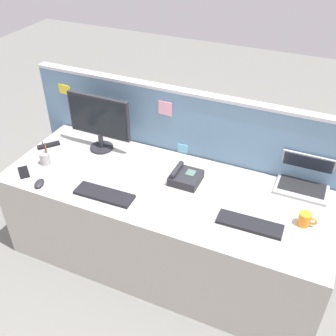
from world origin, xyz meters
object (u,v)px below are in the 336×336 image
Objects in this scene: desk_phone at (185,177)px; cell_phone_black_slab at (24,172)px; tv_remote at (49,145)px; coffee_mug at (305,220)px; desktop_monitor at (99,119)px; pen_cup at (45,158)px; laptop at (304,179)px; keyboard_main at (104,194)px; keyboard_spare at (250,224)px; computer_mouse_right_hand at (39,183)px.

cell_phone_black_slab is (-1.08, -0.37, -0.03)m from desk_phone.
coffee_mug reaches higher than tv_remote.
desktop_monitor reaches higher than cell_phone_black_slab.
desktop_monitor reaches higher than coffee_mug.
pen_cup is at bearing -167.96° from desk_phone.
laptop is 1.73× the size of desk_phone.
laptop is 1.34m from keyboard_main.
cell_phone_black_slab is (-0.07, -0.16, -0.04)m from pen_cup.
keyboard_main is 0.95m from keyboard_spare.
pen_cup is at bearing -127.22° from desktop_monitor.
keyboard_main is 2.36× the size of tv_remote.
computer_mouse_right_hand is at bearing -156.42° from laptop.
laptop is 0.87× the size of keyboard_spare.
desk_phone is 1.12× the size of pen_cup.
coffee_mug is at bearing 3.34° from pen_cup.
tv_remote is (-0.39, -0.15, -0.24)m from desktop_monitor.
coffee_mug is at bearing -80.12° from laptop.
computer_mouse_right_hand reaches higher than keyboard_spare.
desk_phone reaches higher than cell_phone_black_slab.
cell_phone_black_slab is at bearing -160.60° from laptop.
keyboard_spare is at bearing -155.05° from coffee_mug.
desk_phone is at bearing 172.40° from coffee_mug.
laptop reaches higher than keyboard_main.
keyboard_spare is at bearing -16.73° from desktop_monitor.
computer_mouse_right_hand reaches higher than tv_remote.
coffee_mug is (1.90, 0.26, 0.04)m from cell_phone_black_slab.
coffee_mug reaches higher than keyboard_spare.
keyboard_main is 0.79m from tv_remote.
cell_phone_black_slab is at bearing 179.54° from keyboard_main.
desktop_monitor reaches higher than tv_remote.
laptop is at bearing 48.50° from tv_remote.
laptop is 1.93× the size of pen_cup.
pen_cup is 1.60× the size of coffee_mug.
keyboard_spare is 2.22× the size of pen_cup.
desk_phone is 1.17× the size of tv_remote.
keyboard_main is at bearing -139.81° from desk_phone.
computer_mouse_right_hand is 0.49m from tv_remote.
coffee_mug is at bearing -6.94° from computer_mouse_right_hand.
coffee_mug is at bearing -7.60° from desk_phone.
desktop_monitor is at bearing 161.84° from keyboard_spare.
keyboard_main and keyboard_spare have the same top height.
laptop is 2.37× the size of cell_phone_black_slab.
computer_mouse_right_hand is at bearing -104.00° from desktop_monitor.
pen_cup reaches higher than cell_phone_black_slab.
pen_cup is at bearing -176.66° from coffee_mug.
tv_remote is at bearing -171.24° from laptop.
tv_remote is at bearing 177.34° from coffee_mug.
keyboard_spare is (1.26, -0.38, -0.24)m from desktop_monitor.
desktop_monitor is 0.79m from desk_phone.
desktop_monitor is 1.24× the size of keyboard_main.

